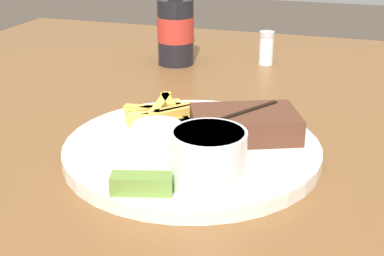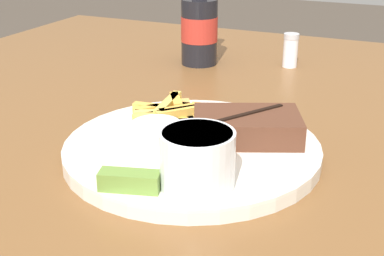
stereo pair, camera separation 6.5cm
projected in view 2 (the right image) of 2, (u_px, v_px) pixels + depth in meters
dining_table at (192, 201)px, 0.69m from camera, size 1.35×1.44×0.77m
dinner_plate at (192, 149)px, 0.67m from camera, size 0.32×0.32×0.02m
steak_portion at (247, 126)px, 0.67m from camera, size 0.16×0.13×0.03m
fries_pile at (176, 113)px, 0.73m from camera, size 0.14×0.10×0.02m
coleslaw_cup at (197, 156)px, 0.55m from camera, size 0.08×0.08×0.06m
dipping_sauce_cup at (156, 134)px, 0.64m from camera, size 0.06×0.06×0.03m
pickle_spear at (130, 181)px, 0.55m from camera, size 0.07×0.04×0.02m
fork_utensil at (154, 121)px, 0.72m from camera, size 0.12×0.07×0.00m
knife_utensil at (218, 133)px, 0.68m from camera, size 0.09×0.15×0.01m
beer_bottle at (199, 27)px, 1.03m from camera, size 0.07×0.07×0.20m
salt_shaker at (291, 50)px, 1.03m from camera, size 0.03×0.03×0.07m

